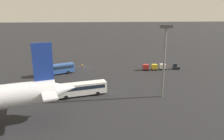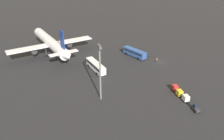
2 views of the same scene
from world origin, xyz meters
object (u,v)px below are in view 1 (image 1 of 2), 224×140
object	(u,v)px
cargo_cart_white	(163,66)
cargo_cart_red	(146,67)
shuttle_bus_far	(81,88)
worker_person	(82,66)
cargo_cart_yellow	(154,67)
shuttle_bus_near	(56,69)
baggage_tug	(176,67)

from	to	relation	value
cargo_cart_white	cargo_cart_red	world-z (taller)	same
cargo_cart_red	shuttle_bus_far	bearing A→B (deg)	45.40
worker_person	cargo_cart_yellow	bearing A→B (deg)	170.02
shuttle_bus_far	cargo_cart_yellow	xyz separation A→B (m)	(-24.75, -21.76, -0.77)
shuttle_bus_near	cargo_cart_yellow	distance (m)	34.02
shuttle_bus_near	cargo_cart_red	xyz separation A→B (m)	(-30.81, -2.61, -0.76)
worker_person	cargo_cart_yellow	world-z (taller)	cargo_cart_yellow
cargo_cart_red	baggage_tug	bearing A→B (deg)	-178.57
worker_person	cargo_cart_red	world-z (taller)	cargo_cart_red
cargo_cart_yellow	baggage_tug	bearing A→B (deg)	-176.70
cargo_cart_yellow	worker_person	bearing A→B (deg)	-9.98
worker_person	cargo_cart_white	bearing A→B (deg)	171.65
shuttle_bus_near	cargo_cart_red	size ratio (longest dim) A/B	5.82
shuttle_bus_near	worker_person	world-z (taller)	shuttle_bus_near
shuttle_bus_near	cargo_cart_yellow	bearing A→B (deg)	159.04
baggage_tug	cargo_cart_red	distance (m)	11.08
worker_person	cargo_cart_red	bearing A→B (deg)	169.12
cargo_cart_yellow	shuttle_bus_near	bearing A→B (deg)	4.09
cargo_cart_white	shuttle_bus_far	bearing A→B (deg)	38.36
shuttle_bus_near	worker_person	distance (m)	10.85
shuttle_bus_near	cargo_cart_yellow	size ratio (longest dim) A/B	5.82
shuttle_bus_near	cargo_cart_white	size ratio (longest dim) A/B	5.82
shuttle_bus_far	cargo_cart_yellow	bearing A→B (deg)	-152.57
cargo_cart_yellow	cargo_cart_red	distance (m)	3.12
shuttle_bus_near	cargo_cart_white	world-z (taller)	shuttle_bus_near
shuttle_bus_far	worker_person	bearing A→B (deg)	-101.92
shuttle_bus_far	worker_person	size ratio (longest dim) A/B	7.41
shuttle_bus_far	worker_person	world-z (taller)	shuttle_bus_far
baggage_tug	worker_person	distance (m)	33.86
cargo_cart_red	shuttle_bus_near	bearing A→B (deg)	4.84
cargo_cart_yellow	cargo_cart_red	size ratio (longest dim) A/B	1.00
shuttle_bus_far	cargo_cart_red	distance (m)	30.83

